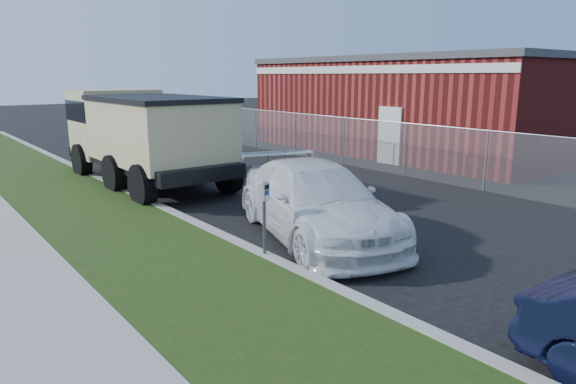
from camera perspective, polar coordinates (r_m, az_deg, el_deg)
ground at (r=11.12m, az=8.93°, el=-4.95°), size 120.00×120.00×0.00m
streetside at (r=10.02m, az=-23.13°, el=-7.46°), size 6.12×50.00×0.15m
chainlink_fence at (r=19.90m, az=6.26°, el=6.68°), size 0.06×30.06×30.00m
brick_building at (r=24.97m, az=14.76°, el=9.56°), size 9.20×14.20×4.17m
parking_meter at (r=9.29m, az=-2.67°, el=-1.05°), size 0.22×0.18×1.39m
white_wagon at (r=10.89m, az=2.88°, el=-0.94°), size 3.68×5.76×1.55m
dump_truck at (r=16.93m, az=-15.91°, el=6.45°), size 3.01×7.42×2.89m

